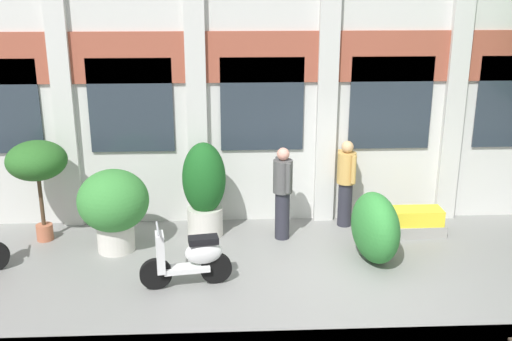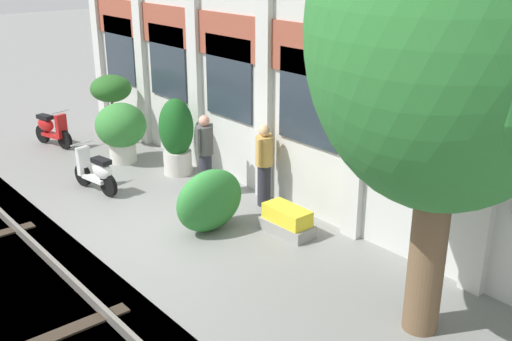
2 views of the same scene
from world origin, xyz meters
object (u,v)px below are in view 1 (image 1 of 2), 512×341
potted_plant_square_trough (416,222)px  potted_plant_tall_urn (37,163)px  potted_plant_fluted_column (204,185)px  scooter_second_parked (190,259)px  potted_plant_ribbed_drum (114,205)px  resident_watching_tracks (283,190)px  topiary_hedge (375,227)px  resident_by_doorway (346,181)px

potted_plant_square_trough → potted_plant_tall_urn: potted_plant_tall_urn is taller
potted_plant_square_trough → potted_plant_fluted_column: size_ratio=0.59×
potted_plant_square_trough → potted_plant_fluted_column: (-3.80, 0.17, 0.71)m
potted_plant_square_trough → scooter_second_parked: size_ratio=0.74×
potted_plant_ribbed_drum → resident_watching_tracks: 2.89m
potted_plant_fluted_column → potted_plant_tall_urn: 2.87m
potted_plant_square_trough → resident_watching_tracks: resident_watching_tracks is taller
potted_plant_ribbed_drum → potted_plant_tall_urn: (-1.34, 0.49, 0.60)m
potted_plant_square_trough → resident_watching_tracks: (-2.43, -0.03, 0.66)m
potted_plant_ribbed_drum → scooter_second_parked: 1.91m
resident_watching_tracks → topiary_hedge: size_ratio=1.20×
potted_plant_fluted_column → scooter_second_parked: bearing=-94.7°
scooter_second_parked → potted_plant_square_trough: bearing=-165.9°
topiary_hedge → potted_plant_ribbed_drum: bearing=172.6°
scooter_second_parked → resident_by_doorway: 3.55m
potted_plant_square_trough → potted_plant_tall_urn: (-6.63, 0.09, 1.18)m
scooter_second_parked → resident_watching_tracks: resident_watching_tracks is taller
resident_watching_tracks → topiary_hedge: (1.43, -0.92, -0.33)m
potted_plant_fluted_column → scooter_second_parked: 1.95m
potted_plant_ribbed_drum → resident_watching_tracks: size_ratio=0.85×
resident_by_doorway → resident_watching_tracks: 1.33m
potted_plant_fluted_column → resident_watching_tracks: bearing=-8.4°
resident_watching_tracks → potted_plant_tall_urn: bearing=-20.6°
potted_plant_tall_urn → topiary_hedge: bearing=-10.5°
scooter_second_parked → potted_plant_fluted_column: bearing=-104.0°
potted_plant_square_trough → potted_plant_ribbed_drum: 5.34m
scooter_second_parked → resident_by_doorway: (2.74, 2.21, 0.44)m
topiary_hedge → potted_plant_fluted_column: bearing=158.1°
potted_plant_tall_urn → topiary_hedge: 5.79m
resident_by_doorway → topiary_hedge: bearing=74.4°
scooter_second_parked → topiary_hedge: size_ratio=0.99×
potted_plant_ribbed_drum → potted_plant_fluted_column: 1.60m
potted_plant_square_trough → potted_plant_tall_urn: bearing=179.2°
potted_plant_tall_urn → resident_watching_tracks: potted_plant_tall_urn is taller
potted_plant_tall_urn → resident_by_doorway: 5.46m
potted_plant_square_trough → topiary_hedge: topiary_hedge is taller
potted_plant_ribbed_drum → potted_plant_square_trough: bearing=4.3°
resident_watching_tracks → scooter_second_parked: bearing=28.7°
resident_by_doorway → scooter_second_parked: bearing=15.0°
potted_plant_square_trough → resident_watching_tracks: bearing=-179.3°
potted_plant_tall_urn → topiary_hedge: potted_plant_tall_urn is taller
potted_plant_square_trough → potted_plant_fluted_column: potted_plant_fluted_column is taller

